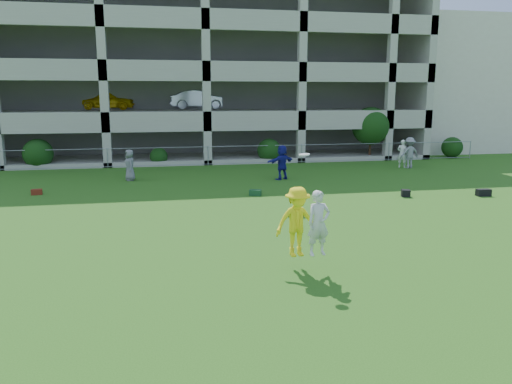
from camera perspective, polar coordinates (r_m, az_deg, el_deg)
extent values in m
plane|color=#235114|center=(12.78, 3.06, -8.72)|extent=(100.00, 100.00, 0.00)
cube|color=beige|center=(47.40, 22.62, 11.09)|extent=(16.00, 14.00, 10.00)
imported|color=slate|center=(26.18, -14.23, 3.00)|extent=(0.71, 0.89, 1.58)
imported|color=navy|center=(25.72, 2.99, 3.41)|extent=(1.71, 1.22, 1.78)
imported|color=white|center=(31.15, 16.39, 4.23)|extent=(0.73, 0.68, 1.68)
imported|color=gray|center=(31.02, 17.14, 4.30)|extent=(1.24, 0.79, 1.83)
cube|color=black|center=(17.97, 4.57, -2.45)|extent=(0.60, 0.52, 0.26)
cube|color=black|center=(22.38, 16.73, -0.13)|extent=(0.44, 0.44, 0.30)
cube|color=black|center=(23.72, 24.56, -0.06)|extent=(0.62, 0.33, 0.30)
cube|color=#58190F|center=(23.88, -23.78, 0.00)|extent=(0.48, 0.33, 0.24)
cube|color=#153B1D|center=(21.69, -0.08, -0.07)|extent=(0.57, 0.46, 0.25)
imported|color=yellow|center=(12.48, 4.73, -3.42)|extent=(1.21, 0.79, 1.77)
imported|color=silver|center=(12.09, 7.16, -3.55)|extent=(0.63, 0.47, 1.59)
cylinder|color=white|center=(12.17, 5.54, 4.27)|extent=(0.27, 0.27, 0.05)
cube|color=#9E998C|center=(44.53, -7.42, 13.17)|extent=(30.00, 0.50, 12.00)
cube|color=#9E998C|center=(41.64, 14.52, 13.07)|extent=(0.50, 14.00, 12.00)
cube|color=#9E998C|center=(38.00, -6.53, 4.73)|extent=(30.00, 14.00, 0.30)
cube|color=#9E998C|center=(37.79, -6.63, 9.25)|extent=(30.00, 14.00, 0.30)
cube|color=#9E998C|center=(37.81, -6.73, 13.80)|extent=(30.00, 14.00, 0.30)
cube|color=#9E998C|center=(38.08, -6.84, 18.31)|extent=(30.00, 14.00, 0.30)
cube|color=#9E998C|center=(31.00, -5.59, 7.77)|extent=(30.00, 0.30, 0.90)
cube|color=#9E998C|center=(30.97, -5.70, 13.32)|extent=(30.00, 0.30, 0.90)
cube|color=#9E998C|center=(31.23, -5.81, 18.82)|extent=(30.00, 0.30, 0.90)
cube|color=#9E998C|center=(31.10, -17.13, 13.71)|extent=(0.50, 0.50, 12.00)
cube|color=#9E998C|center=(31.09, -5.73, 14.14)|extent=(0.50, 0.50, 12.00)
cube|color=#9E998C|center=(32.22, 5.28, 14.04)|extent=(0.50, 0.50, 12.00)
cube|color=#9E998C|center=(34.37, 15.21, 13.52)|extent=(0.50, 0.50, 12.00)
cube|color=#605E59|center=(39.80, -6.95, 13.44)|extent=(29.00, 9.00, 11.60)
imported|color=yellow|center=(35.82, -16.72, 10.06)|extent=(4.07, 2.16, 1.32)
imported|color=silver|center=(35.76, -6.71, 10.45)|extent=(4.14, 1.87, 1.32)
cylinder|color=gray|center=(31.03, -16.61, 3.74)|extent=(0.06, 0.06, 1.20)
cylinder|color=gray|center=(31.02, -5.50, 4.16)|extent=(0.06, 0.06, 1.20)
cylinder|color=gray|center=(32.15, 5.24, 4.40)|extent=(0.06, 0.06, 1.20)
cylinder|color=gray|center=(34.31, 14.93, 4.50)|extent=(0.06, 0.06, 1.20)
cylinder|color=gray|center=(37.32, 23.28, 4.48)|extent=(0.06, 0.06, 1.20)
cylinder|color=gray|center=(30.96, -5.52, 5.17)|extent=(36.00, 0.04, 0.04)
cylinder|color=gray|center=(31.09, -5.48, 3.20)|extent=(36.00, 0.04, 0.04)
sphere|color=#163D11|center=(32.22, -23.65, 4.03)|extent=(1.76, 1.76, 1.76)
sphere|color=#163D11|center=(31.48, -11.06, 4.01)|extent=(1.10, 1.10, 1.10)
sphere|color=#163D11|center=(32.22, 1.51, 4.76)|extent=(1.54, 1.54, 1.54)
cylinder|color=#382314|center=(34.58, 12.89, 5.27)|extent=(0.16, 0.16, 1.96)
sphere|color=#163D11|center=(34.48, 12.98, 7.36)|extent=(2.52, 2.52, 2.52)
sphere|color=#163D11|center=(37.26, 21.50, 4.78)|extent=(1.43, 1.43, 1.43)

